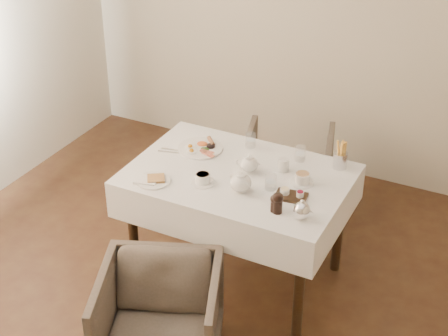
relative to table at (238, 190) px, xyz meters
name	(u,v)px	position (x,y,z in m)	size (l,w,h in m)	color
table	(238,190)	(0.00, 0.00, 0.00)	(1.28, 0.88, 0.75)	black
armchair_near	(160,320)	(-0.05, -0.85, -0.34)	(0.63, 0.65, 0.59)	#463E33
armchair_far	(288,170)	(-0.04, 0.91, -0.35)	(0.62, 0.64, 0.58)	#463E33
breakfast_plate	(201,148)	(-0.34, 0.16, 0.13)	(0.28, 0.28, 0.04)	white
side_plate	(152,180)	(-0.40, -0.30, 0.13)	(0.21, 0.20, 0.02)	white
teapot_centre	(249,163)	(0.05, 0.05, 0.17)	(0.14, 0.11, 0.12)	white
teapot_front	(241,181)	(0.10, -0.17, 0.18)	(0.17, 0.13, 0.13)	white
creamer	(283,165)	(0.22, 0.15, 0.16)	(0.06, 0.06, 0.08)	white
teacup_near	(203,179)	(-0.13, -0.19, 0.15)	(0.13, 0.13, 0.06)	white
teacup_far	(302,179)	(0.37, 0.07, 0.15)	(0.14, 0.14, 0.07)	white
glass_left	(251,140)	(-0.07, 0.33, 0.16)	(0.07, 0.07, 0.09)	silver
glass_mid	(271,182)	(0.24, -0.07, 0.16)	(0.07, 0.07, 0.09)	silver
glass_right	(300,154)	(0.27, 0.31, 0.16)	(0.07, 0.07, 0.09)	silver
condiment_board	(291,195)	(0.37, -0.10, 0.13)	(0.19, 0.14, 0.04)	black
pepper_mill_left	(275,203)	(0.34, -0.27, 0.17)	(0.05, 0.05, 0.10)	black
pepper_mill_right	(278,203)	(0.36, -0.27, 0.18)	(0.06, 0.06, 0.13)	black
silver_pot	(302,209)	(0.50, -0.27, 0.18)	(0.11, 0.09, 0.12)	white
fries_cup	(341,156)	(0.51, 0.33, 0.19)	(0.08, 0.08, 0.18)	silver
cutlery_fork	(175,150)	(-0.47, 0.07, 0.12)	(0.01, 0.18, 0.00)	silver
cutlery_knife	(171,152)	(-0.48, 0.04, 0.12)	(0.01, 0.17, 0.00)	silver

